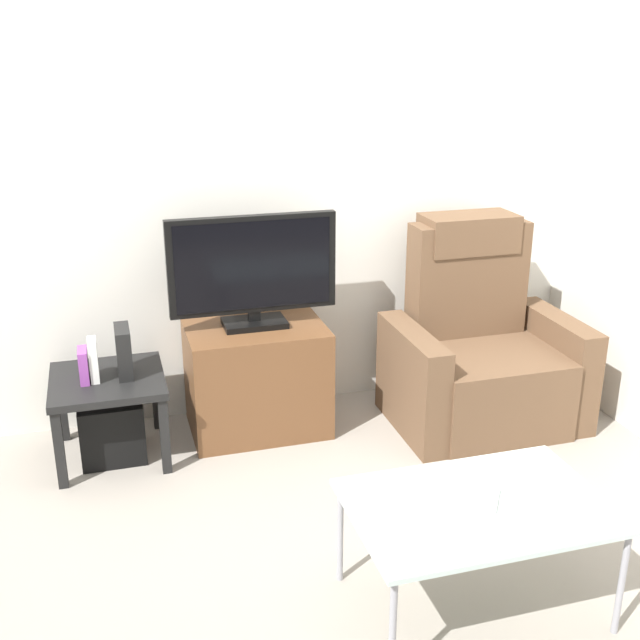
% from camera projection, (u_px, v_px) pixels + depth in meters
% --- Properties ---
extents(ground_plane, '(6.40, 6.40, 0.00)m').
position_uv_depth(ground_plane, '(307.00, 510.00, 3.41)').
color(ground_plane, gray).
extents(wall_back, '(6.40, 0.06, 2.60)m').
position_uv_depth(wall_back, '(247.00, 175.00, 3.99)').
color(wall_back, silver).
rests_on(wall_back, ground).
extents(tv_stand, '(0.71, 0.49, 0.57)m').
position_uv_depth(tv_stand, '(257.00, 378.00, 4.04)').
color(tv_stand, brown).
rests_on(tv_stand, ground).
extents(television, '(0.85, 0.20, 0.57)m').
position_uv_depth(television, '(253.00, 269.00, 3.86)').
color(television, black).
rests_on(television, tv_stand).
extents(recliner_armchair, '(0.98, 0.78, 1.08)m').
position_uv_depth(recliner_armchair, '(480.00, 352.00, 4.16)').
color(recliner_armchair, brown).
rests_on(recliner_armchair, ground).
extents(side_table, '(0.54, 0.54, 0.42)m').
position_uv_depth(side_table, '(108.00, 390.00, 3.75)').
color(side_table, black).
rests_on(side_table, ground).
extents(subwoofer_box, '(0.31, 0.31, 0.31)m').
position_uv_depth(subwoofer_box, '(112.00, 427.00, 3.82)').
color(subwoofer_box, black).
rests_on(subwoofer_box, ground).
extents(book_leftmost, '(0.04, 0.13, 0.16)m').
position_uv_depth(book_leftmost, '(84.00, 366.00, 3.65)').
color(book_leftmost, purple).
rests_on(book_leftmost, side_table).
extents(book_middle, '(0.04, 0.10, 0.21)m').
position_uv_depth(book_middle, '(93.00, 360.00, 3.66)').
color(book_middle, white).
rests_on(book_middle, side_table).
extents(game_console, '(0.07, 0.20, 0.24)m').
position_uv_depth(game_console, '(124.00, 351.00, 3.72)').
color(game_console, black).
rests_on(game_console, side_table).
extents(coffee_table, '(0.90, 0.60, 0.43)m').
position_uv_depth(coffee_table, '(478.00, 510.00, 2.70)').
color(coffee_table, '#B2C6C1').
rests_on(coffee_table, ground).
extents(cell_phone, '(0.14, 0.16, 0.01)m').
position_uv_depth(cell_phone, '(488.00, 499.00, 2.71)').
color(cell_phone, '#B7B7BC').
rests_on(cell_phone, coffee_table).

